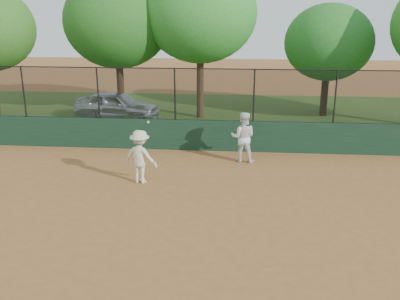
# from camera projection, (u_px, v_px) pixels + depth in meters

# --- Properties ---
(ground) EXTENTS (80.00, 80.00, 0.00)m
(ground) POSITION_uv_depth(u_px,v_px,m) (163.00, 217.00, 11.89)
(ground) COLOR #9C6332
(ground) RESTS_ON ground
(back_wall) EXTENTS (26.00, 0.20, 1.20)m
(back_wall) POSITION_uv_depth(u_px,v_px,m) (188.00, 135.00, 17.41)
(back_wall) COLOR #193722
(back_wall) RESTS_ON ground
(grass_strip) EXTENTS (36.00, 12.00, 0.01)m
(grass_strip) POSITION_uv_depth(u_px,v_px,m) (201.00, 115.00, 23.29)
(grass_strip) COLOR #2C4A17
(grass_strip) RESTS_ON ground
(parked_car) EXTENTS (4.42, 2.39, 1.43)m
(parked_car) POSITION_uv_depth(u_px,v_px,m) (117.00, 106.00, 22.17)
(parked_car) COLOR #B1B7BB
(parked_car) RESTS_ON ground
(player_second) EXTENTS (0.93, 0.75, 1.82)m
(player_second) POSITION_uv_depth(u_px,v_px,m) (243.00, 137.00, 15.97)
(player_second) COLOR white
(player_second) RESTS_ON ground
(player_main) EXTENTS (1.24, 0.91, 2.08)m
(player_main) POSITION_uv_depth(u_px,v_px,m) (140.00, 157.00, 14.01)
(player_main) COLOR beige
(player_main) RESTS_ON ground
(fence_assembly) EXTENTS (26.00, 0.06, 2.00)m
(fence_assembly) POSITION_uv_depth(u_px,v_px,m) (187.00, 93.00, 16.92)
(fence_assembly) COLOR black
(fence_assembly) RESTS_ON back_wall
(tree_1) EXTENTS (5.30, 4.82, 7.00)m
(tree_1) POSITION_uv_depth(u_px,v_px,m) (117.00, 22.00, 21.94)
(tree_1) COLOR #412B16
(tree_1) RESTS_ON ground
(tree_2) EXTENTS (5.46, 4.96, 7.45)m
(tree_2) POSITION_uv_depth(u_px,v_px,m) (200.00, 14.00, 21.34)
(tree_2) COLOR #4D311B
(tree_2) RESTS_ON ground
(tree_3) EXTENTS (4.39, 3.99, 5.62)m
(tree_3) POSITION_uv_depth(u_px,v_px,m) (329.00, 43.00, 22.10)
(tree_3) COLOR #392513
(tree_3) RESTS_ON ground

